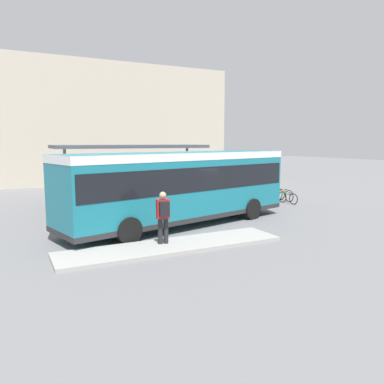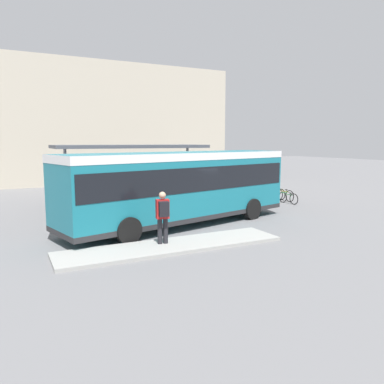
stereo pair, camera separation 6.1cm
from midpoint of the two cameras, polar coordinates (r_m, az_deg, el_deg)
ground_plane at (r=16.32m, az=-1.79°, el=-5.04°), size 120.00×120.00×0.00m
curb_island at (r=12.90m, az=-3.05°, el=-8.22°), size 7.83×1.80×0.12m
city_bus at (r=16.02m, az=-1.79°, el=1.39°), size 10.97×4.95×3.15m
pedestrian_waiting at (r=12.73m, az=-4.54°, el=-3.41°), size 0.47×0.51×1.80m
bicycle_green at (r=22.61m, az=14.31°, el=-0.86°), size 0.48×1.52×0.66m
bicycle_yellow at (r=23.55m, az=13.73°, el=-0.43°), size 0.48×1.68×0.73m
bicycle_blue at (r=24.24m, az=12.42°, el=-0.17°), size 0.48×1.66×0.72m
station_shelter at (r=21.99m, az=-9.47°, el=6.73°), size 8.57×3.40×3.42m
potted_planter_near_shelter at (r=18.42m, az=-17.91°, el=-1.67°), size 0.95×0.95×1.39m
potted_planter_far_side at (r=19.96m, az=-7.59°, el=-0.77°), size 0.89×0.89×1.32m
station_building at (r=38.81m, az=-18.64°, el=9.56°), size 27.46×13.66×10.28m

